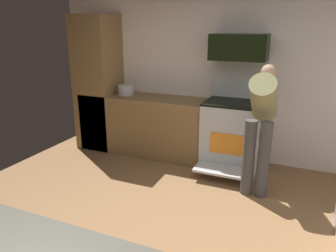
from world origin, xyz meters
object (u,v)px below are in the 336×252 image
at_px(microwave, 239,47).
at_px(stock_pot, 126,90).
at_px(person_cook, 261,118).
at_px(oven_range, 232,132).

relative_size(microwave, stock_pot, 2.95).
relative_size(person_cook, stock_pot, 5.95).
xyz_separation_m(oven_range, microwave, (0.00, 0.09, 1.15)).
distance_m(oven_range, person_cook, 0.79).
distance_m(microwave, person_cook, 1.07).
relative_size(oven_range, person_cook, 1.00).
height_order(oven_range, person_cook, person_cook).
bearing_deg(oven_range, person_cook, -50.92).
bearing_deg(oven_range, microwave, 90.00).
xyz_separation_m(microwave, person_cook, (0.43, -0.63, -0.76)).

